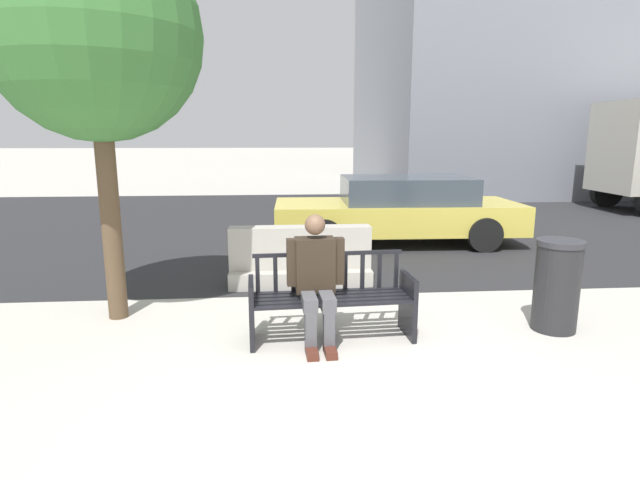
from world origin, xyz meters
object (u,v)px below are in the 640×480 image
object	(u,v)px
car_taxi_near	(399,210)
trash_bin	(557,285)
street_bench	(331,302)
street_tree	(95,36)
jersey_barrier_centre	(300,261)
seated_person	(316,277)

from	to	relation	value
car_taxi_near	trash_bin	size ratio (longest dim) A/B	4.78
street_bench	street_tree	xyz separation A→B (m)	(-2.43, 0.82, 2.72)
street_tree	car_taxi_near	distance (m)	6.26
jersey_barrier_centre	car_taxi_near	size ratio (longest dim) A/B	0.42
street_tree	trash_bin	bearing A→B (deg)	-8.99
car_taxi_near	trash_bin	bearing A→B (deg)	-82.20
street_bench	street_tree	bearing A→B (deg)	161.43
car_taxi_near	seated_person	bearing A→B (deg)	-112.57
street_bench	car_taxi_near	size ratio (longest dim) A/B	0.36
street_bench	seated_person	size ratio (longest dim) A/B	1.30
street_tree	car_taxi_near	size ratio (longest dim) A/B	0.89
jersey_barrier_centre	car_taxi_near	bearing A→B (deg)	52.64
jersey_barrier_centre	street_tree	bearing A→B (deg)	-151.50
trash_bin	street_tree	bearing A→B (deg)	171.01
seated_person	jersey_barrier_centre	world-z (taller)	seated_person
trash_bin	seated_person	bearing A→B (deg)	-177.65
street_bench	trash_bin	world-z (taller)	trash_bin
street_bench	car_taxi_near	distance (m)	5.05
seated_person	car_taxi_near	distance (m)	5.16
car_taxi_near	jersey_barrier_centre	bearing A→B (deg)	-127.36
seated_person	trash_bin	xyz separation A→B (m)	(2.62, 0.11, -0.19)
seated_person	street_bench	bearing A→B (deg)	22.29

